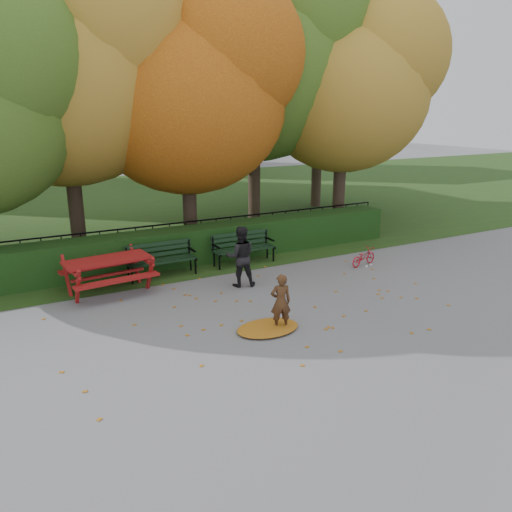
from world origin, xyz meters
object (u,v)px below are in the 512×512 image
tree_b (76,65)px  tree_c (199,88)px  adult (241,256)px  bicycle (363,257)px  tree_g (329,81)px  bench_left (161,257)px  tree_e (356,83)px  child (281,302)px  bench_right (243,246)px  tree_d (268,55)px  picnic_table (108,266)px

tree_b → tree_c: bearing=-13.5°
adult → bicycle: bearing=-162.7°
tree_g → bench_left: tree_g is taller
tree_c → tree_e: tree_e is taller
tree_c → child: (-1.08, -6.58, -4.25)m
bench_right → child: 4.53m
tree_d → child: (-4.12, -7.85, -5.41)m
bench_right → bicycle: 3.41m
picnic_table → child: bearing=-61.7°
tree_g → adult: size_ratio=5.65×
tree_b → tree_c: 3.42m
tree_b → child: tree_b is taller
tree_c → bicycle: (3.15, -4.07, -4.57)m
tree_d → bench_right: bearing=-128.2°
bench_left → adult: (1.50, -1.67, 0.24)m
tree_c → tree_d: (3.04, 1.27, 1.16)m
tree_g → bench_right: 10.61m
tree_d → bench_right: (-2.78, -3.53, -5.46)m
bench_left → tree_b: bearing=110.6°
tree_c → tree_g: size_ratio=0.94×
tree_d → bench_left: tree_d is taller
picnic_table → child: 4.52m
tree_c → adult: tree_c is taller
tree_c → child: 7.91m
tree_e → bench_left: bearing=-165.2°
tree_c → tree_d: tree_d is taller
tree_b → child: bearing=-73.4°
tree_c → adult: 5.69m
bicycle → tree_g: bearing=-41.9°
tree_d → bicycle: (0.10, -5.34, -5.73)m
tree_d → tree_g: 5.16m
bicycle → tree_c: bearing=24.8°
tree_g → bench_right: size_ratio=4.75×
tree_b → tree_c: size_ratio=1.10×
tree_g → picnic_table: bearing=-149.1°
tree_g → adult: bearing=-136.5°
bench_left → picnic_table: bearing=-158.4°
tree_d → bench_right: tree_d is taller
tree_g → tree_e: bearing=-114.4°
tree_b → tree_e: 9.03m
tree_b → tree_d: (6.32, 0.48, 0.58)m
tree_g → adult: (-8.14, -7.73, -4.62)m
bench_right → bench_left: bearing=180.0°
tree_c → tree_b: bearing=166.5°
bench_left → bench_right: bearing=0.0°
tree_b → picnic_table: bearing=-95.4°
child → bicycle: bearing=-133.9°
child → tree_b: bearing=-58.0°
bench_left → child: (1.06, -4.32, 0.05)m
tree_e → bicycle: 6.69m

